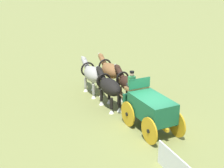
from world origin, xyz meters
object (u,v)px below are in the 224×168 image
object	(u,v)px
show_wagon	(150,108)
draft_horse_rear_near	(109,87)
draft_horse_lead_near	(92,74)
draft_horse_lead_off	(110,71)
draft_horse_rear_off	(128,84)

from	to	relation	value
show_wagon	draft_horse_rear_near	xyz separation A→B (m)	(3.59, -0.14, 0.08)
draft_horse_lead_near	show_wagon	bearing A→B (deg)	173.43
show_wagon	draft_horse_lead_off	size ratio (longest dim) A/B	1.91
draft_horse_rear_off	draft_horse_lead_near	size ratio (longest dim) A/B	1.00
show_wagon	draft_horse_rear_near	bearing A→B (deg)	-2.23
draft_horse_rear_off	draft_horse_rear_near	bearing A→B (deg)	78.01
draft_horse_rear_off	draft_horse_lead_near	distance (m)	2.89
draft_horse_rear_off	draft_horse_lead_off	world-z (taller)	draft_horse_lead_off
show_wagon	draft_horse_lead_near	world-z (taller)	show_wagon
show_wagon	draft_horse_rear_near	size ratio (longest dim) A/B	1.89
draft_horse_rear_off	draft_horse_lead_off	bearing A→B (deg)	-12.58
draft_horse_lead_off	draft_horse_rear_off	bearing A→B (deg)	167.42
show_wagon	draft_horse_lead_off	bearing A→B (deg)	-18.68
draft_horse_rear_near	draft_horse_lead_near	distance (m)	2.59
show_wagon	draft_horse_rear_near	distance (m)	3.59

